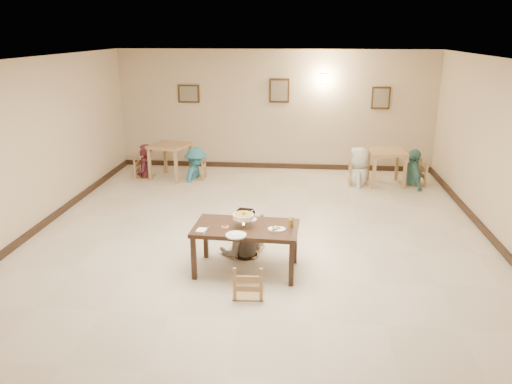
# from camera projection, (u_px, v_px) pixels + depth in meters

# --- Properties ---
(floor) EXTENTS (10.00, 10.00, 0.00)m
(floor) POSITION_uv_depth(u_px,v_px,m) (257.00, 246.00, 8.34)
(floor) COLOR beige
(floor) RESTS_ON ground
(ceiling) EXTENTS (10.00, 10.00, 0.00)m
(ceiling) POSITION_uv_depth(u_px,v_px,m) (257.00, 61.00, 7.42)
(ceiling) COLOR white
(ceiling) RESTS_ON wall_back
(wall_back) EXTENTS (10.00, 0.00, 10.00)m
(wall_back) POSITION_uv_depth(u_px,v_px,m) (275.00, 110.00, 12.62)
(wall_back) COLOR beige
(wall_back) RESTS_ON floor
(wall_front) EXTENTS (10.00, 0.00, 10.00)m
(wall_front) POSITION_uv_depth(u_px,v_px,m) (184.00, 352.00, 3.15)
(wall_front) COLOR beige
(wall_front) RESTS_ON floor
(wall_left) EXTENTS (0.00, 10.00, 10.00)m
(wall_left) POSITION_uv_depth(u_px,v_px,m) (16.00, 153.00, 8.24)
(wall_left) COLOR beige
(wall_left) RESTS_ON floor
(baseboard_back) EXTENTS (8.00, 0.06, 0.12)m
(baseboard_back) POSITION_uv_depth(u_px,v_px,m) (274.00, 166.00, 13.03)
(baseboard_back) COLOR black
(baseboard_back) RESTS_ON floor
(baseboard_left) EXTENTS (0.06, 10.00, 0.12)m
(baseboard_left) POSITION_uv_depth(u_px,v_px,m) (30.00, 234.00, 8.68)
(baseboard_left) COLOR black
(baseboard_left) RESTS_ON floor
(baseboard_right) EXTENTS (0.06, 10.00, 0.12)m
(baseboard_right) POSITION_uv_depth(u_px,v_px,m) (504.00, 252.00, 7.97)
(baseboard_right) COLOR black
(baseboard_right) RESTS_ON floor
(picture_a) EXTENTS (0.55, 0.04, 0.45)m
(picture_a) POSITION_uv_depth(u_px,v_px,m) (189.00, 94.00, 12.65)
(picture_a) COLOR #362311
(picture_a) RESTS_ON wall_back
(picture_b) EXTENTS (0.50, 0.04, 0.60)m
(picture_b) POSITION_uv_depth(u_px,v_px,m) (279.00, 91.00, 12.41)
(picture_b) COLOR #362311
(picture_b) RESTS_ON wall_back
(picture_c) EXTENTS (0.45, 0.04, 0.55)m
(picture_c) POSITION_uv_depth(u_px,v_px,m) (381.00, 98.00, 12.23)
(picture_c) COLOR #362311
(picture_c) RESTS_ON wall_back
(wall_sconce) EXTENTS (0.16, 0.05, 0.22)m
(wall_sconce) POSITION_uv_depth(u_px,v_px,m) (324.00, 79.00, 12.22)
(wall_sconce) COLOR #FFD88C
(wall_sconce) RESTS_ON wall_back
(main_table) EXTENTS (1.56, 0.92, 0.71)m
(main_table) POSITION_uv_depth(u_px,v_px,m) (246.00, 231.00, 7.29)
(main_table) COLOR #362115
(main_table) RESTS_ON floor
(chair_far) EXTENTS (0.51, 0.51, 1.09)m
(chair_far) POSITION_uv_depth(u_px,v_px,m) (245.00, 220.00, 7.96)
(chair_far) COLOR tan
(chair_far) RESTS_ON floor
(chair_near) EXTENTS (0.42, 0.42, 0.90)m
(chair_near) POSITION_uv_depth(u_px,v_px,m) (249.00, 264.00, 6.68)
(chair_near) COLOR tan
(chair_near) RESTS_ON floor
(main_diner) EXTENTS (0.85, 0.71, 1.59)m
(main_diner) POSITION_uv_depth(u_px,v_px,m) (243.00, 207.00, 7.80)
(main_diner) COLOR gray
(main_diner) RESTS_ON floor
(curry_warmer) EXTENTS (0.34, 0.30, 0.27)m
(curry_warmer) POSITION_uv_depth(u_px,v_px,m) (243.00, 216.00, 7.20)
(curry_warmer) COLOR silver
(curry_warmer) RESTS_ON main_table
(rice_plate_far) EXTENTS (0.26, 0.26, 0.06)m
(rice_plate_far) POSITION_uv_depth(u_px,v_px,m) (248.00, 219.00, 7.50)
(rice_plate_far) COLOR white
(rice_plate_far) RESTS_ON main_table
(rice_plate_near) EXTENTS (0.29, 0.29, 0.07)m
(rice_plate_near) POSITION_uv_depth(u_px,v_px,m) (236.00, 235.00, 6.92)
(rice_plate_near) COLOR white
(rice_plate_near) RESTS_ON main_table
(fried_plate) EXTENTS (0.26, 0.26, 0.06)m
(fried_plate) POSITION_uv_depth(u_px,v_px,m) (277.00, 229.00, 7.12)
(fried_plate) COLOR white
(fried_plate) RESTS_ON main_table
(chili_dish) EXTENTS (0.10, 0.10, 0.02)m
(chili_dish) POSITION_uv_depth(u_px,v_px,m) (225.00, 227.00, 7.22)
(chili_dish) COLOR white
(chili_dish) RESTS_ON main_table
(napkin_cutlery) EXTENTS (0.18, 0.26, 0.03)m
(napkin_cutlery) POSITION_uv_depth(u_px,v_px,m) (202.00, 230.00, 7.07)
(napkin_cutlery) COLOR white
(napkin_cutlery) RESTS_ON main_table
(drink_glass) EXTENTS (0.07, 0.07, 0.14)m
(drink_glass) POSITION_uv_depth(u_px,v_px,m) (291.00, 222.00, 7.24)
(drink_glass) COLOR white
(drink_glass) RESTS_ON main_table
(bg_table_left) EXTENTS (1.03, 1.03, 0.84)m
(bg_table_left) POSITION_uv_depth(u_px,v_px,m) (170.00, 150.00, 11.96)
(bg_table_left) COLOR tan
(bg_table_left) RESTS_ON floor
(bg_table_right) EXTENTS (0.87, 0.87, 0.81)m
(bg_table_right) POSITION_uv_depth(u_px,v_px,m) (387.00, 156.00, 11.47)
(bg_table_right) COLOR tan
(bg_table_right) RESTS_ON floor
(bg_chair_ll) EXTENTS (0.43, 0.43, 0.91)m
(bg_chair_ll) POSITION_uv_depth(u_px,v_px,m) (144.00, 160.00, 12.05)
(bg_chair_ll) COLOR tan
(bg_chair_ll) RESTS_ON floor
(bg_chair_lr) EXTENTS (0.41, 0.41, 0.87)m
(bg_chair_lr) POSITION_uv_depth(u_px,v_px,m) (196.00, 161.00, 11.96)
(bg_chair_lr) COLOR tan
(bg_chair_lr) RESTS_ON floor
(bg_chair_rl) EXTENTS (0.44, 0.44, 0.95)m
(bg_chair_rl) POSITION_uv_depth(u_px,v_px,m) (359.00, 164.00, 11.54)
(bg_chair_rl) COLOR tan
(bg_chair_rl) RESTS_ON floor
(bg_chair_rr) EXTENTS (0.51, 0.51, 1.10)m
(bg_chair_rr) POSITION_uv_depth(u_px,v_px,m) (414.00, 162.00, 11.43)
(bg_chair_rr) COLOR tan
(bg_chair_rr) RESTS_ON floor
(bg_diner_a) EXTENTS (0.46, 0.65, 1.66)m
(bg_diner_a) POSITION_uv_depth(u_px,v_px,m) (143.00, 144.00, 11.94)
(bg_diner_a) COLOR #4F1B27
(bg_diner_a) RESTS_ON floor
(bg_diner_b) EXTENTS (0.71, 1.07, 1.54)m
(bg_diner_b) POSITION_uv_depth(u_px,v_px,m) (195.00, 148.00, 11.86)
(bg_diner_b) COLOR teal
(bg_diner_b) RESTS_ON floor
(bg_diner_c) EXTENTS (0.62, 0.90, 1.77)m
(bg_diner_c) POSITION_uv_depth(u_px,v_px,m) (360.00, 147.00, 11.42)
(bg_diner_c) COLOR silver
(bg_diner_c) RESTS_ON floor
(bg_diner_d) EXTENTS (0.59, 1.06, 1.71)m
(bg_diner_d) POSITION_uv_depth(u_px,v_px,m) (415.00, 149.00, 11.34)
(bg_diner_d) COLOR #4B887E
(bg_diner_d) RESTS_ON floor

